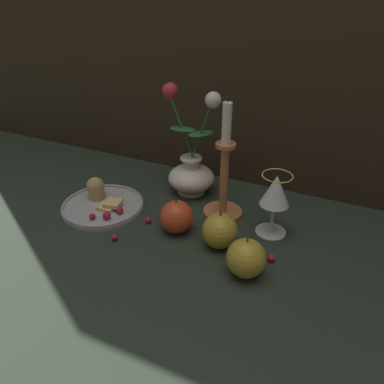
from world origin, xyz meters
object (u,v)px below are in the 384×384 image
at_px(plate_with_pastries, 102,202).
at_px(apple_near_glass, 177,217).
at_px(apple_beside_vase, 246,258).
at_px(vase, 191,169).
at_px(wine_glass, 275,193).
at_px(candlestick, 224,181).
at_px(apple_at_table_edge, 220,231).

xyz_separation_m(plate_with_pastries, apple_near_glass, (0.22, -0.01, 0.03)).
bearing_deg(apple_near_glass, apple_beside_vase, -20.97).
height_order(vase, apple_beside_vase, vase).
distance_m(apple_beside_vase, apple_near_glass, 0.21).
relative_size(wine_glass, apple_near_glass, 1.67).
distance_m(vase, wine_glass, 0.27).
bearing_deg(vase, candlestick, -29.61).
relative_size(vase, apple_near_glass, 3.26).
relative_size(apple_near_glass, apple_at_table_edge, 0.99).
bearing_deg(apple_at_table_edge, candlestick, 107.93).
bearing_deg(candlestick, apple_at_table_edge, -72.07).
bearing_deg(apple_beside_vase, plate_with_pastries, 168.40).
bearing_deg(apple_beside_vase, vase, 133.20).
bearing_deg(apple_near_glass, apple_at_table_edge, -4.98).
relative_size(wine_glass, apple_beside_vase, 1.64).
distance_m(wine_glass, apple_beside_vase, 0.18).
distance_m(plate_with_pastries, candlestick, 0.32).
bearing_deg(candlestick, apple_near_glass, -121.72).
xyz_separation_m(vase, apple_at_table_edge, (0.16, -0.19, -0.03)).
relative_size(plate_with_pastries, apple_at_table_edge, 2.30).
height_order(vase, apple_at_table_edge, vase).
relative_size(candlestick, apple_near_glass, 3.29).
distance_m(vase, candlestick, 0.14).
xyz_separation_m(vase, plate_with_pastries, (-0.18, -0.17, -0.06)).
bearing_deg(vase, apple_beside_vase, -46.80).
xyz_separation_m(vase, apple_near_glass, (0.05, -0.18, -0.03)).
bearing_deg(wine_glass, plate_with_pastries, -169.57).
xyz_separation_m(wine_glass, apple_near_glass, (-0.20, -0.09, -0.07)).
bearing_deg(vase, apple_near_glass, -74.99).
relative_size(wine_glass, candlestick, 0.51).
xyz_separation_m(candlestick, apple_at_table_edge, (0.04, -0.13, -0.06)).
bearing_deg(apple_at_table_edge, wine_glass, 47.75).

